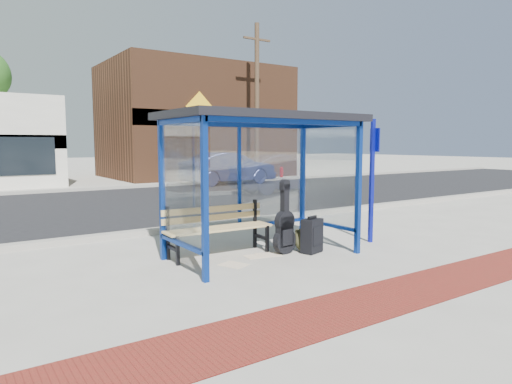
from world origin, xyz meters
TOP-DOWN VIEW (x-y plane):
  - ground at (0.00, 0.00)m, footprint 120.00×120.00m
  - brick_paver_strip at (0.00, -2.60)m, footprint 60.00×1.00m
  - curb_near at (0.00, 2.90)m, footprint 60.00×0.25m
  - street_asphalt at (0.00, 8.00)m, footprint 60.00×10.00m
  - curb_far at (0.00, 13.10)m, footprint 60.00×0.25m
  - far_sidewalk at (0.00, 15.00)m, footprint 60.00×4.00m
  - bus_shelter at (0.00, 0.07)m, footprint 3.30×1.80m
  - storefront_brown at (8.00, 18.49)m, footprint 10.00×7.08m
  - tree_right at (12.50, 22.00)m, footprint 3.60×3.60m
  - utility_pole_east at (9.00, 13.40)m, footprint 1.60×0.24m
  - bench at (-0.60, 0.52)m, footprint 1.92×0.54m
  - guitar_bag at (0.42, -0.06)m, footprint 0.46×0.18m
  - suitcase at (0.86, -0.28)m, footprint 0.43×0.34m
  - backpack at (0.81, -0.10)m, footprint 0.36×0.33m
  - sign_post at (2.41, -0.25)m, footprint 0.13×0.30m
  - newspaper_a at (-0.71, -0.20)m, footprint 0.46×0.51m
  - newspaper_b at (-0.10, 0.05)m, footprint 0.43×0.36m
  - newspaper_c at (0.13, 0.02)m, footprint 0.51×0.45m
  - parked_car at (6.69, 12.42)m, footprint 4.66×1.81m
  - fire_hydrant at (10.80, 13.65)m, footprint 0.30×0.19m

SIDE VIEW (x-z plane):
  - ground at x=0.00m, z-range 0.00..0.00m
  - street_asphalt at x=0.00m, z-range 0.00..0.00m
  - newspaper_b at x=-0.10m, z-range 0.00..0.01m
  - newspaper_a at x=-0.71m, z-range 0.00..0.01m
  - newspaper_c at x=0.13m, z-range 0.00..0.01m
  - far_sidewalk at x=0.00m, z-range 0.00..0.01m
  - brick_paver_strip at x=0.00m, z-range 0.00..0.01m
  - curb_near at x=0.00m, z-range 0.00..0.12m
  - curb_far at x=0.00m, z-range 0.00..0.12m
  - backpack at x=0.81m, z-range -0.01..0.39m
  - suitcase at x=0.86m, z-range -0.02..0.63m
  - fire_hydrant at x=10.80m, z-range 0.03..0.68m
  - guitar_bag at x=0.42m, z-range -0.17..1.07m
  - bench at x=-0.60m, z-range 0.06..0.96m
  - parked_car at x=6.69m, z-range 0.00..1.51m
  - sign_post at x=2.41m, z-range 0.15..2.54m
  - bus_shelter at x=0.00m, z-range 0.86..3.28m
  - storefront_brown at x=8.00m, z-range 0.00..6.40m
  - utility_pole_east at x=9.00m, z-range 0.11..8.11m
  - tree_right at x=12.50m, z-range 1.94..8.97m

